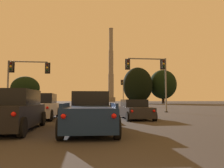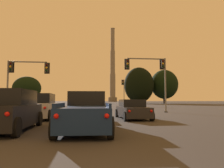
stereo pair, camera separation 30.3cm
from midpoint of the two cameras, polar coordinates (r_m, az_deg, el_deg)
pickup_truck_center_lane_second at (r=10.27m, az=-6.04°, el=-7.40°), size 2.32×5.55×1.82m
suv_left_lane_second at (r=10.94m, az=-24.59°, el=-6.36°), size 2.13×4.92×1.86m
sedan_center_lane_front at (r=16.22m, az=-7.21°, el=-6.71°), size 2.01×4.71×1.43m
sedan_right_lane_front at (r=16.39m, az=5.86°, el=-6.69°), size 2.08×4.74×1.43m
suv_left_lane_front at (r=16.97m, az=-17.82°, el=-5.65°), size 2.19×4.94×1.86m
traffic_light_overhead_right at (r=25.36m, az=10.78°, el=3.40°), size 4.89×0.50×6.20m
traffic_light_overhead_left at (r=25.66m, az=-22.16°, el=2.62°), size 4.58×0.50×5.66m
traffic_light_far_right at (r=52.46m, az=3.19°, el=-1.21°), size 0.78×0.50×6.34m
smokestack at (r=183.57m, az=0.22°, el=2.99°), size 7.34×7.34×62.59m
treeline_center_left at (r=87.36m, az=7.15°, el=-0.28°), size 11.80×10.62×14.42m
treeline_far_left at (r=84.57m, az=-21.27°, el=-1.04°), size 10.06×9.05×9.95m
treeline_far_right at (r=93.19m, az=13.61°, el=-0.10°), size 11.34×10.20×13.99m
treeline_left_mid at (r=86.54m, az=6.98°, el=-0.15°), size 7.47×6.72×13.77m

